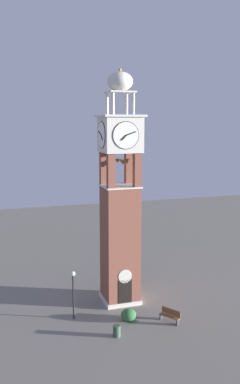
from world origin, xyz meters
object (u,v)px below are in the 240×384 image
object	(u,v)px
clock_tower	(120,208)
park_bench	(170,315)
trash_bin	(117,331)
lamp_post	(73,286)

from	to	relation	value
clock_tower	park_bench	distance (m)	8.97
clock_tower	trash_bin	bearing A→B (deg)	-109.76
park_bench	clock_tower	bearing A→B (deg)	117.31
park_bench	lamp_post	distance (m)	7.45
park_bench	lamp_post	xyz separation A→B (m)	(-6.64, 2.64, 2.08)
trash_bin	park_bench	bearing A→B (deg)	10.71
trash_bin	lamp_post	bearing A→B (deg)	123.50
clock_tower	trash_bin	xyz separation A→B (m)	(-1.96, -5.45, -7.38)
lamp_post	trash_bin	size ratio (longest dim) A/B	4.60
clock_tower	trash_bin	world-z (taller)	clock_tower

